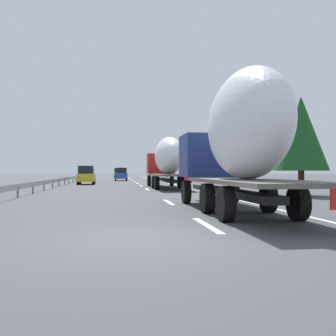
% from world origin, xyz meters
% --- Properties ---
extents(ground_plane, '(260.00, 260.00, 0.00)m').
position_xyz_m(ground_plane, '(40.00, 0.00, 0.00)').
color(ground_plane, '#424247').
extents(lane_stripe_0, '(3.20, 0.20, 0.01)m').
position_xyz_m(lane_stripe_0, '(2.00, -1.80, 0.00)').
color(lane_stripe_0, white).
rests_on(lane_stripe_0, ground_plane).
extents(lane_stripe_1, '(3.20, 0.20, 0.01)m').
position_xyz_m(lane_stripe_1, '(10.08, -1.80, 0.00)').
color(lane_stripe_1, white).
rests_on(lane_stripe_1, ground_plane).
extents(lane_stripe_2, '(3.20, 0.20, 0.01)m').
position_xyz_m(lane_stripe_2, '(23.40, -1.80, 0.00)').
color(lane_stripe_2, white).
rests_on(lane_stripe_2, ground_plane).
extents(lane_stripe_3, '(3.20, 0.20, 0.01)m').
position_xyz_m(lane_stripe_3, '(31.21, -1.80, 0.00)').
color(lane_stripe_3, white).
rests_on(lane_stripe_3, ground_plane).
extents(lane_stripe_4, '(3.20, 0.20, 0.01)m').
position_xyz_m(lane_stripe_4, '(38.40, -1.80, 0.00)').
color(lane_stripe_4, white).
rests_on(lane_stripe_4, ground_plane).
extents(lane_stripe_5, '(3.20, 0.20, 0.01)m').
position_xyz_m(lane_stripe_5, '(46.80, -1.80, 0.00)').
color(lane_stripe_5, white).
rests_on(lane_stripe_5, ground_plane).
extents(lane_stripe_6, '(3.20, 0.20, 0.01)m').
position_xyz_m(lane_stripe_6, '(58.35, -1.80, 0.00)').
color(lane_stripe_6, white).
rests_on(lane_stripe_6, ground_plane).
extents(lane_stripe_7, '(3.20, 0.20, 0.01)m').
position_xyz_m(lane_stripe_7, '(67.40, -1.80, 0.00)').
color(lane_stripe_7, white).
rests_on(lane_stripe_7, ground_plane).
extents(lane_stripe_8, '(3.20, 0.20, 0.01)m').
position_xyz_m(lane_stripe_8, '(72.96, -1.80, 0.00)').
color(lane_stripe_8, white).
rests_on(lane_stripe_8, ground_plane).
extents(lane_stripe_9, '(3.20, 0.20, 0.01)m').
position_xyz_m(lane_stripe_9, '(90.41, -1.80, 0.00)').
color(lane_stripe_9, white).
rests_on(lane_stripe_9, ground_plane).
extents(edge_line_right, '(110.00, 0.20, 0.01)m').
position_xyz_m(edge_line_right, '(45.00, -5.50, 0.00)').
color(edge_line_right, white).
rests_on(edge_line_right, ground_plane).
extents(truck_lead, '(14.08, 2.55, 4.19)m').
position_xyz_m(truck_lead, '(25.27, -3.60, 2.39)').
color(truck_lead, '#B21919').
rests_on(truck_lead, ground_plane).
extents(truck_trailing, '(12.11, 2.55, 4.79)m').
position_xyz_m(truck_trailing, '(5.11, -3.60, 2.63)').
color(truck_trailing, navy).
rests_on(truck_trailing, ground_plane).
extents(car_blue_sedan, '(4.28, 1.84, 1.91)m').
position_xyz_m(car_blue_sedan, '(51.75, -0.07, 0.96)').
color(car_blue_sedan, '#28479E').
rests_on(car_blue_sedan, ground_plane).
extents(car_silver_hatch, '(4.09, 1.74, 1.98)m').
position_xyz_m(car_silver_hatch, '(80.71, 0.25, 0.98)').
color(car_silver_hatch, '#ADB2B7').
rests_on(car_silver_hatch, ground_plane).
extents(car_yellow_coupe, '(4.22, 1.78, 1.99)m').
position_xyz_m(car_yellow_coupe, '(36.09, 3.84, 0.98)').
color(car_yellow_coupe, gold).
rests_on(car_yellow_coupe, ground_plane).
extents(road_sign, '(0.10, 0.90, 3.24)m').
position_xyz_m(road_sign, '(44.05, -6.70, 2.24)').
color(road_sign, gray).
rests_on(road_sign, ground_plane).
extents(tree_0, '(3.65, 3.65, 7.54)m').
position_xyz_m(tree_0, '(36.89, -12.52, 4.58)').
color(tree_0, '#472D19').
rests_on(tree_0, ground_plane).
extents(tree_1, '(3.23, 3.23, 6.10)m').
position_xyz_m(tree_1, '(83.99, -10.99, 3.92)').
color(tree_1, '#472D19').
rests_on(tree_1, ground_plane).
extents(tree_2, '(2.64, 2.64, 5.61)m').
position_xyz_m(tree_2, '(67.88, -13.31, 3.77)').
color(tree_2, '#472D19').
rests_on(tree_2, ground_plane).
extents(tree_3, '(2.42, 2.42, 5.64)m').
position_xyz_m(tree_3, '(46.94, -10.35, 3.75)').
color(tree_3, '#472D19').
rests_on(tree_3, ground_plane).
extents(tree_4, '(3.23, 3.23, 5.90)m').
position_xyz_m(tree_4, '(14.17, -10.26, 3.68)').
color(tree_4, '#472D19').
rests_on(tree_4, ground_plane).
extents(guardrail_median, '(94.00, 0.10, 0.76)m').
position_xyz_m(guardrail_median, '(43.00, 6.00, 0.58)').
color(guardrail_median, '#9EA0A5').
rests_on(guardrail_median, ground_plane).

